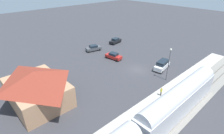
# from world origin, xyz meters

# --- Properties ---
(ground_plane) EXTENTS (200.00, 200.00, 0.00)m
(ground_plane) POSITION_xyz_m (0.00, 0.00, 0.00)
(ground_plane) COLOR #38383D
(railway_track) EXTENTS (4.80, 70.00, 0.30)m
(railway_track) POSITION_xyz_m (-14.00, 0.00, 0.09)
(railway_track) COLOR gray
(railway_track) RESTS_ON ground
(platform) EXTENTS (3.20, 46.00, 0.30)m
(platform) POSITION_xyz_m (-10.00, 0.00, 0.15)
(platform) COLOR #B7B2A8
(platform) RESTS_ON ground
(station_building) EXTENTS (12.16, 9.02, 6.09)m
(station_building) POSITION_xyz_m (4.00, 22.00, 3.16)
(station_building) COLOR tan
(station_building) RESTS_ON ground
(pedestrian_on_platform) EXTENTS (0.36, 0.36, 1.71)m
(pedestrian_on_platform) POSITION_xyz_m (-9.77, 5.07, 1.28)
(pedestrian_on_platform) COLOR #333338
(pedestrian_on_platform) RESTS_ON platform
(sedan_red) EXTENTS (4.74, 2.81, 1.74)m
(sedan_red) POSITION_xyz_m (8.29, -0.04, 0.88)
(sedan_red) COLOR red
(sedan_red) RESTS_ON ground
(suv_white) EXTENTS (2.73, 5.15, 2.22)m
(suv_white) POSITION_xyz_m (-3.82, -4.40, 1.15)
(suv_white) COLOR white
(suv_white) RESTS_ON ground
(sedan_charcoal) EXTENTS (2.84, 4.80, 1.74)m
(sedan_charcoal) POSITION_xyz_m (16.59, 0.33, 0.88)
(sedan_charcoal) COLOR #47494F
(sedan_charcoal) RESTS_ON ground
(sedan_black) EXTENTS (2.63, 4.76, 1.74)m
(sedan_black) POSITION_xyz_m (16.97, -9.03, 0.88)
(sedan_black) COLOR black
(sedan_black) RESTS_ON ground
(light_pole_near_platform) EXTENTS (0.44, 0.44, 7.20)m
(light_pole_near_platform) POSITION_xyz_m (-7.20, -0.95, 4.57)
(light_pole_near_platform) COLOR #515156
(light_pole_near_platform) RESTS_ON ground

